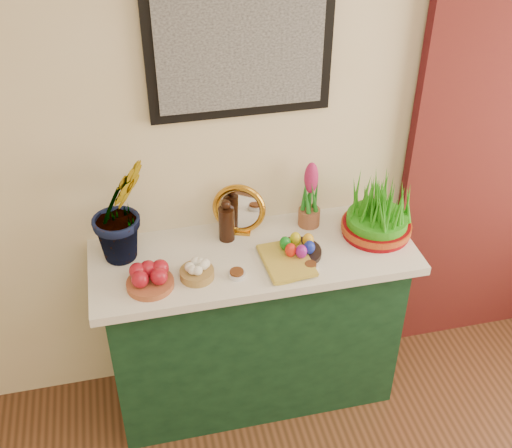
{
  "coord_description": "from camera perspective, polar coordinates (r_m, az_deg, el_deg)",
  "views": [
    {
      "loc": [
        -0.44,
        -0.12,
        2.59
      ],
      "look_at": [
        0.03,
        1.95,
        1.07
      ],
      "focal_mm": 45.0,
      "sensor_mm": 36.0,
      "label": 1
    }
  ],
  "objects": [
    {
      "name": "sideboard",
      "position": [
        3.08,
        -0.21,
        -9.29
      ],
      "size": [
        1.3,
        0.45,
        0.85
      ],
      "primitive_type": "cube",
      "color": "#163E22",
      "rests_on": "ground"
    },
    {
      "name": "tablecloth",
      "position": [
        2.78,
        -0.23,
        -2.77
      ],
      "size": [
        1.4,
        0.55,
        0.04
      ],
      "primitive_type": "cube",
      "color": "silver",
      "rests_on": "sideboard"
    },
    {
      "name": "hyacinth_green",
      "position": [
        2.63,
        -12.15,
        2.53
      ],
      "size": [
        0.38,
        0.36,
        0.61
      ],
      "primitive_type": "imported",
      "rotation": [
        0.0,
        0.0,
        0.44
      ],
      "color": "#207B21",
      "rests_on": "tablecloth"
    },
    {
      "name": "apple_bowl",
      "position": [
        2.6,
        -9.44,
        -4.81
      ],
      "size": [
        0.24,
        0.24,
        0.1
      ],
      "color": "#9E4E2D",
      "rests_on": "tablecloth"
    },
    {
      "name": "garlic_basket",
      "position": [
        2.62,
        -5.29,
        -4.19
      ],
      "size": [
        0.17,
        0.17,
        0.08
      ],
      "color": "#A17D41",
      "rests_on": "tablecloth"
    },
    {
      "name": "vinegar_cruet",
      "position": [
        2.79,
        -2.64,
        0.18
      ],
      "size": [
        0.07,
        0.07,
        0.2
      ],
      "color": "black",
      "rests_on": "tablecloth"
    },
    {
      "name": "mirror",
      "position": [
        2.82,
        -1.51,
        1.28
      ],
      "size": [
        0.24,
        0.13,
        0.24
      ],
      "color": "#C48622",
      "rests_on": "tablecloth"
    },
    {
      "name": "book",
      "position": [
        2.67,
        0.76,
        -3.61
      ],
      "size": [
        0.19,
        0.27,
        0.04
      ],
      "primitive_type": "imported",
      "rotation": [
        0.0,
        0.0,
        0.05
      ],
      "color": "gold",
      "rests_on": "tablecloth"
    },
    {
      "name": "spice_dish_left",
      "position": [
        2.63,
        -1.72,
        -4.45
      ],
      "size": [
        0.07,
        0.07,
        0.03
      ],
      "color": "silver",
      "rests_on": "tablecloth"
    },
    {
      "name": "spice_dish_right",
      "position": [
        2.68,
        4.87,
        -3.75
      ],
      "size": [
        0.06,
        0.06,
        0.03
      ],
      "color": "silver",
      "rests_on": "tablecloth"
    },
    {
      "name": "egg_plate",
      "position": [
        2.74,
        3.76,
        -2.19
      ],
      "size": [
        0.23,
        0.23,
        0.08
      ],
      "color": "black",
      "rests_on": "tablecloth"
    },
    {
      "name": "hyacinth_pink",
      "position": [
        2.86,
        4.83,
        2.36
      ],
      "size": [
        0.1,
        0.1,
        0.32
      ],
      "color": "brown",
      "rests_on": "tablecloth"
    },
    {
      "name": "wheatgrass_sabzeh",
      "position": [
        2.86,
        10.8,
        1.02
      ],
      "size": [
        0.31,
        0.31,
        0.26
      ],
      "color": "#7D0309",
      "rests_on": "tablecloth"
    }
  ]
}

